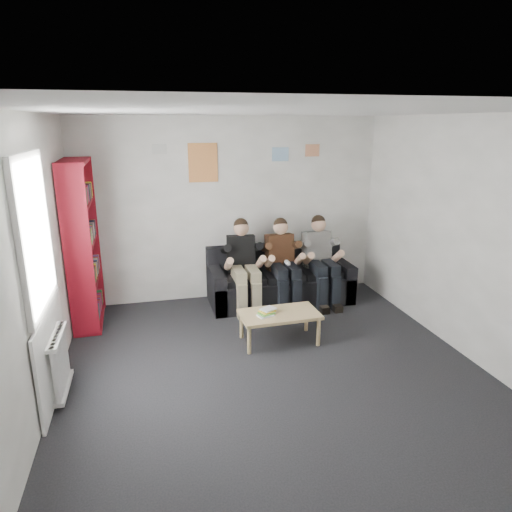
{
  "coord_description": "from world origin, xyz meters",
  "views": [
    {
      "loc": [
        -1.24,
        -4.12,
        2.6
      ],
      "look_at": [
        0.09,
        1.3,
        0.97
      ],
      "focal_mm": 32.0,
      "sensor_mm": 36.0,
      "label": 1
    }
  ],
  "objects_px": {
    "sofa": "(279,282)",
    "person_middle": "(283,264)",
    "bookshelf": "(83,244)",
    "person_right": "(321,261)",
    "person_left": "(244,266)",
    "coffee_table": "(279,316)"
  },
  "relations": [
    {
      "from": "sofa",
      "to": "person_middle",
      "type": "relative_size",
      "value": 1.64
    },
    {
      "from": "person_middle",
      "to": "sofa",
      "type": "bearing_deg",
      "value": 86.42
    },
    {
      "from": "bookshelf",
      "to": "person_middle",
      "type": "distance_m",
      "value": 2.74
    },
    {
      "from": "sofa",
      "to": "person_right",
      "type": "relative_size",
      "value": 1.63
    },
    {
      "from": "sofa",
      "to": "person_left",
      "type": "height_order",
      "value": "person_left"
    },
    {
      "from": "bookshelf",
      "to": "coffee_table",
      "type": "relative_size",
      "value": 2.27
    },
    {
      "from": "person_left",
      "to": "coffee_table",
      "type": "bearing_deg",
      "value": -73.13
    },
    {
      "from": "bookshelf",
      "to": "person_left",
      "type": "relative_size",
      "value": 1.67
    },
    {
      "from": "sofa",
      "to": "bookshelf",
      "type": "relative_size",
      "value": 0.97
    },
    {
      "from": "coffee_table",
      "to": "person_middle",
      "type": "distance_m",
      "value": 1.23
    },
    {
      "from": "sofa",
      "to": "coffee_table",
      "type": "distance_m",
      "value": 1.38
    },
    {
      "from": "sofa",
      "to": "person_middle",
      "type": "height_order",
      "value": "person_middle"
    },
    {
      "from": "sofa",
      "to": "person_right",
      "type": "bearing_deg",
      "value": -18.45
    },
    {
      "from": "bookshelf",
      "to": "person_middle",
      "type": "relative_size",
      "value": 1.69
    },
    {
      "from": "coffee_table",
      "to": "person_left",
      "type": "bearing_deg",
      "value": 99.91
    },
    {
      "from": "bookshelf",
      "to": "coffee_table",
      "type": "bearing_deg",
      "value": -28.73
    },
    {
      "from": "coffee_table",
      "to": "person_right",
      "type": "bearing_deg",
      "value": 49.06
    },
    {
      "from": "sofa",
      "to": "person_right",
      "type": "height_order",
      "value": "person_right"
    },
    {
      "from": "sofa",
      "to": "person_right",
      "type": "xyz_separation_m",
      "value": [
        0.59,
        -0.2,
        0.35
      ]
    },
    {
      "from": "sofa",
      "to": "coffee_table",
      "type": "height_order",
      "value": "sofa"
    },
    {
      "from": "bookshelf",
      "to": "person_middle",
      "type": "xyz_separation_m",
      "value": [
        2.71,
        -0.06,
        -0.45
      ]
    },
    {
      "from": "sofa",
      "to": "person_left",
      "type": "relative_size",
      "value": 1.62
    }
  ]
}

